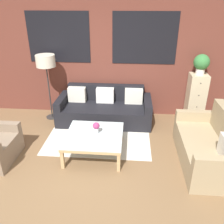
{
  "coord_description": "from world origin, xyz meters",
  "views": [
    {
      "loc": [
        0.68,
        -2.94,
        2.59
      ],
      "look_at": [
        0.33,
        1.28,
        0.55
      ],
      "focal_mm": 38.0,
      "sensor_mm": 36.0,
      "label": 1
    }
  ],
  "objects_px": {
    "potted_plant": "(201,63)",
    "settee_vintage": "(209,147)",
    "couch_dark": "(105,109)",
    "drawer_cabinet": "(196,98)",
    "floor_lamp": "(46,63)",
    "flower_vase": "(96,127)",
    "coffee_table": "(94,137)"
  },
  "relations": [
    {
      "from": "flower_vase",
      "to": "couch_dark",
      "type": "bearing_deg",
      "value": 89.63
    },
    {
      "from": "couch_dark",
      "to": "flower_vase",
      "type": "relative_size",
      "value": 9.91
    },
    {
      "from": "floor_lamp",
      "to": "potted_plant",
      "type": "distance_m",
      "value": 3.34
    },
    {
      "from": "couch_dark",
      "to": "coffee_table",
      "type": "height_order",
      "value": "couch_dark"
    },
    {
      "from": "couch_dark",
      "to": "settee_vintage",
      "type": "bearing_deg",
      "value": -36.11
    },
    {
      "from": "couch_dark",
      "to": "potted_plant",
      "type": "xyz_separation_m",
      "value": [
        2.06,
        0.21,
        1.06
      ]
    },
    {
      "from": "coffee_table",
      "to": "floor_lamp",
      "type": "distance_m",
      "value": 2.07
    },
    {
      "from": "drawer_cabinet",
      "to": "flower_vase",
      "type": "relative_size",
      "value": 5.21
    },
    {
      "from": "floor_lamp",
      "to": "drawer_cabinet",
      "type": "relative_size",
      "value": 1.36
    },
    {
      "from": "coffee_table",
      "to": "couch_dark",
      "type": "bearing_deg",
      "value": 88.14
    },
    {
      "from": "settee_vintage",
      "to": "couch_dark",
      "type": "bearing_deg",
      "value": 143.89
    },
    {
      "from": "floor_lamp",
      "to": "potted_plant",
      "type": "relative_size",
      "value": 3.45
    },
    {
      "from": "drawer_cabinet",
      "to": "potted_plant",
      "type": "relative_size",
      "value": 2.54
    },
    {
      "from": "floor_lamp",
      "to": "drawer_cabinet",
      "type": "bearing_deg",
      "value": 2.73
    },
    {
      "from": "coffee_table",
      "to": "floor_lamp",
      "type": "xyz_separation_m",
      "value": [
        -1.23,
        1.36,
        0.97
      ]
    },
    {
      "from": "couch_dark",
      "to": "drawer_cabinet",
      "type": "distance_m",
      "value": 2.09
    },
    {
      "from": "couch_dark",
      "to": "potted_plant",
      "type": "bearing_deg",
      "value": 5.94
    },
    {
      "from": "settee_vintage",
      "to": "drawer_cabinet",
      "type": "relative_size",
      "value": 1.48
    },
    {
      "from": "floor_lamp",
      "to": "flower_vase",
      "type": "distance_m",
      "value": 1.98
    },
    {
      "from": "coffee_table",
      "to": "potted_plant",
      "type": "distance_m",
      "value": 2.78
    },
    {
      "from": "floor_lamp",
      "to": "drawer_cabinet",
      "type": "height_order",
      "value": "floor_lamp"
    },
    {
      "from": "settee_vintage",
      "to": "floor_lamp",
      "type": "distance_m",
      "value": 3.67
    },
    {
      "from": "coffee_table",
      "to": "floor_lamp",
      "type": "relative_size",
      "value": 0.68
    },
    {
      "from": "couch_dark",
      "to": "flower_vase",
      "type": "distance_m",
      "value": 1.27
    },
    {
      "from": "settee_vintage",
      "to": "drawer_cabinet",
      "type": "xyz_separation_m",
      "value": [
        0.12,
        1.63,
        0.24
      ]
    },
    {
      "from": "settee_vintage",
      "to": "coffee_table",
      "type": "height_order",
      "value": "settee_vintage"
    },
    {
      "from": "settee_vintage",
      "to": "potted_plant",
      "type": "bearing_deg",
      "value": 85.72
    },
    {
      "from": "couch_dark",
      "to": "drawer_cabinet",
      "type": "height_order",
      "value": "drawer_cabinet"
    },
    {
      "from": "coffee_table",
      "to": "flower_vase",
      "type": "distance_m",
      "value": 0.19
    },
    {
      "from": "coffee_table",
      "to": "floor_lamp",
      "type": "height_order",
      "value": "floor_lamp"
    },
    {
      "from": "settee_vintage",
      "to": "floor_lamp",
      "type": "xyz_separation_m",
      "value": [
        -3.21,
        1.47,
        1.0
      ]
    },
    {
      "from": "potted_plant",
      "to": "settee_vintage",
      "type": "bearing_deg",
      "value": -94.28
    }
  ]
}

